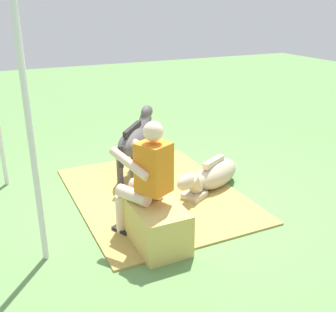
{
  "coord_description": "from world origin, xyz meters",
  "views": [
    {
      "loc": [
        -4.23,
        2.04,
        2.42
      ],
      "look_at": [
        0.16,
        -0.05,
        0.55
      ],
      "focal_mm": 43.23,
      "sensor_mm": 36.0,
      "label": 1
    }
  ],
  "objects_px": {
    "pony_lying": "(212,175)",
    "hay_bale": "(156,225)",
    "person_seated": "(145,176)",
    "pony_standing": "(135,140)",
    "tent_pole_left": "(31,136)"
  },
  "relations": [
    {
      "from": "pony_standing",
      "to": "hay_bale",
      "type": "bearing_deg",
      "value": 165.72
    },
    {
      "from": "person_seated",
      "to": "tent_pole_left",
      "type": "xyz_separation_m",
      "value": [
        0.1,
        1.06,
        0.56
      ]
    },
    {
      "from": "pony_lying",
      "to": "hay_bale",
      "type": "bearing_deg",
      "value": 126.8
    },
    {
      "from": "person_seated",
      "to": "tent_pole_left",
      "type": "distance_m",
      "value": 1.2
    },
    {
      "from": "pony_lying",
      "to": "person_seated",
      "type": "bearing_deg",
      "value": 121.08
    },
    {
      "from": "hay_bale",
      "to": "pony_standing",
      "type": "bearing_deg",
      "value": -14.28
    },
    {
      "from": "pony_lying",
      "to": "tent_pole_left",
      "type": "relative_size",
      "value": 0.51
    },
    {
      "from": "pony_lying",
      "to": "tent_pole_left",
      "type": "xyz_separation_m",
      "value": [
        -0.69,
        2.36,
        1.1
      ]
    },
    {
      "from": "hay_bale",
      "to": "pony_lying",
      "type": "xyz_separation_m",
      "value": [
        0.94,
        -1.25,
        -0.04
      ]
    },
    {
      "from": "hay_bale",
      "to": "tent_pole_left",
      "type": "xyz_separation_m",
      "value": [
        0.25,
        1.11,
        1.06
      ]
    },
    {
      "from": "pony_standing",
      "to": "pony_lying",
      "type": "distance_m",
      "value": 1.22
    },
    {
      "from": "hay_bale",
      "to": "pony_lying",
      "type": "bearing_deg",
      "value": -53.2
    },
    {
      "from": "hay_bale",
      "to": "pony_standing",
      "type": "distance_m",
      "value": 1.87
    },
    {
      "from": "hay_bale",
      "to": "person_seated",
      "type": "bearing_deg",
      "value": 18.02
    },
    {
      "from": "hay_bale",
      "to": "pony_standing",
      "type": "height_order",
      "value": "pony_standing"
    }
  ]
}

